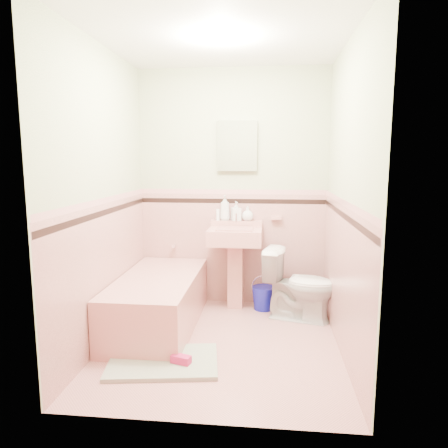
# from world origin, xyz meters

# --- Properties ---
(floor) EXTENTS (2.20, 2.20, 0.00)m
(floor) POSITION_xyz_m (0.00, 0.00, 0.00)
(floor) COLOR tan
(floor) RESTS_ON ground
(ceiling) EXTENTS (2.20, 2.20, 0.00)m
(ceiling) POSITION_xyz_m (0.00, 0.00, 2.50)
(ceiling) COLOR white
(ceiling) RESTS_ON ground
(wall_back) EXTENTS (2.50, 0.00, 2.50)m
(wall_back) POSITION_xyz_m (0.00, 1.10, 1.25)
(wall_back) COLOR #F1E3C5
(wall_back) RESTS_ON ground
(wall_front) EXTENTS (2.50, 0.00, 2.50)m
(wall_front) POSITION_xyz_m (0.00, -1.10, 1.25)
(wall_front) COLOR #F1E3C5
(wall_front) RESTS_ON ground
(wall_left) EXTENTS (0.00, 2.50, 2.50)m
(wall_left) POSITION_xyz_m (-1.00, 0.00, 1.25)
(wall_left) COLOR #F1E3C5
(wall_left) RESTS_ON ground
(wall_right) EXTENTS (0.00, 2.50, 2.50)m
(wall_right) POSITION_xyz_m (1.00, 0.00, 1.25)
(wall_right) COLOR #F1E3C5
(wall_right) RESTS_ON ground
(wainscot_back) EXTENTS (2.00, 0.00, 2.00)m
(wainscot_back) POSITION_xyz_m (0.00, 1.09, 0.60)
(wainscot_back) COLOR #D0928B
(wainscot_back) RESTS_ON ground
(wainscot_front) EXTENTS (2.00, 0.00, 2.00)m
(wainscot_front) POSITION_xyz_m (0.00, -1.09, 0.60)
(wainscot_front) COLOR #D0928B
(wainscot_front) RESTS_ON ground
(wainscot_left) EXTENTS (0.00, 2.20, 2.20)m
(wainscot_left) POSITION_xyz_m (-0.99, 0.00, 0.60)
(wainscot_left) COLOR #D0928B
(wainscot_left) RESTS_ON ground
(wainscot_right) EXTENTS (0.00, 2.20, 2.20)m
(wainscot_right) POSITION_xyz_m (0.99, 0.00, 0.60)
(wainscot_right) COLOR #D0928B
(wainscot_right) RESTS_ON ground
(accent_back) EXTENTS (2.00, 0.00, 2.00)m
(accent_back) POSITION_xyz_m (0.00, 1.08, 1.12)
(accent_back) COLOR black
(accent_back) RESTS_ON ground
(accent_front) EXTENTS (2.00, 0.00, 2.00)m
(accent_front) POSITION_xyz_m (0.00, -1.08, 1.12)
(accent_front) COLOR black
(accent_front) RESTS_ON ground
(accent_left) EXTENTS (0.00, 2.20, 2.20)m
(accent_left) POSITION_xyz_m (-0.98, 0.00, 1.12)
(accent_left) COLOR black
(accent_left) RESTS_ON ground
(accent_right) EXTENTS (0.00, 2.20, 2.20)m
(accent_right) POSITION_xyz_m (0.98, 0.00, 1.12)
(accent_right) COLOR black
(accent_right) RESTS_ON ground
(cap_back) EXTENTS (2.00, 0.00, 2.00)m
(cap_back) POSITION_xyz_m (0.00, 1.08, 1.22)
(cap_back) COLOR #CD8B8A
(cap_back) RESTS_ON ground
(cap_front) EXTENTS (2.00, 0.00, 2.00)m
(cap_front) POSITION_xyz_m (0.00, -1.08, 1.22)
(cap_front) COLOR #CD8B8A
(cap_front) RESTS_ON ground
(cap_left) EXTENTS (0.00, 2.20, 2.20)m
(cap_left) POSITION_xyz_m (-0.98, 0.00, 1.22)
(cap_left) COLOR #CD8B8A
(cap_left) RESTS_ON ground
(cap_right) EXTENTS (0.00, 2.20, 2.20)m
(cap_right) POSITION_xyz_m (0.98, 0.00, 1.22)
(cap_right) COLOR #CD8B8A
(cap_right) RESTS_ON ground
(bathtub) EXTENTS (0.70, 1.50, 0.45)m
(bathtub) POSITION_xyz_m (-0.63, 0.33, 0.23)
(bathtub) COLOR tan
(bathtub) RESTS_ON floor
(tub_faucet) EXTENTS (0.04, 0.12, 0.04)m
(tub_faucet) POSITION_xyz_m (-0.63, 1.05, 0.63)
(tub_faucet) COLOR silver
(tub_faucet) RESTS_ON wall_back
(sink) EXTENTS (0.55, 0.48, 0.86)m
(sink) POSITION_xyz_m (0.05, 0.86, 0.43)
(sink) COLOR tan
(sink) RESTS_ON floor
(sink_faucet) EXTENTS (0.02, 0.02, 0.10)m
(sink_faucet) POSITION_xyz_m (0.05, 1.00, 0.95)
(sink_faucet) COLOR silver
(sink_faucet) RESTS_ON sink
(medicine_cabinet) EXTENTS (0.41, 0.04, 0.51)m
(medicine_cabinet) POSITION_xyz_m (0.05, 1.07, 1.70)
(medicine_cabinet) COLOR white
(medicine_cabinet) RESTS_ON wall_back
(soap_dish) EXTENTS (0.11, 0.06, 0.04)m
(soap_dish) POSITION_xyz_m (0.47, 1.06, 0.95)
(soap_dish) COLOR tan
(soap_dish) RESTS_ON wall_back
(soap_bottle_left) EXTENTS (0.10, 0.10, 0.27)m
(soap_bottle_left) POSITION_xyz_m (-0.07, 1.04, 1.05)
(soap_bottle_left) COLOR #B2B2B2
(soap_bottle_left) RESTS_ON sink
(soap_bottle_mid) EXTENTS (0.12, 0.12, 0.20)m
(soap_bottle_mid) POSITION_xyz_m (0.05, 1.04, 1.02)
(soap_bottle_mid) COLOR #B2B2B2
(soap_bottle_mid) RESTS_ON sink
(soap_bottle_right) EXTENTS (0.12, 0.12, 0.15)m
(soap_bottle_right) POSITION_xyz_m (0.17, 1.04, 0.99)
(soap_bottle_right) COLOR #B2B2B2
(soap_bottle_right) RESTS_ON sink
(tube) EXTENTS (0.05, 0.05, 0.12)m
(tube) POSITION_xyz_m (-0.15, 1.04, 0.98)
(tube) COLOR white
(tube) RESTS_ON sink
(toilet) EXTENTS (0.76, 0.55, 0.70)m
(toilet) POSITION_xyz_m (0.70, 0.65, 0.35)
(toilet) COLOR white
(toilet) RESTS_ON floor
(bucket) EXTENTS (0.30, 0.30, 0.24)m
(bucket) POSITION_xyz_m (0.35, 0.88, 0.12)
(bucket) COLOR #131699
(bucket) RESTS_ON floor
(bath_mat) EXTENTS (0.90, 0.67, 0.03)m
(bath_mat) POSITION_xyz_m (-0.40, -0.40, 0.02)
(bath_mat) COLOR gray
(bath_mat) RESTS_ON floor
(shoe) EXTENTS (0.16, 0.11, 0.06)m
(shoe) POSITION_xyz_m (-0.25, -0.44, 0.06)
(shoe) COLOR #BF1E59
(shoe) RESTS_ON bath_mat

